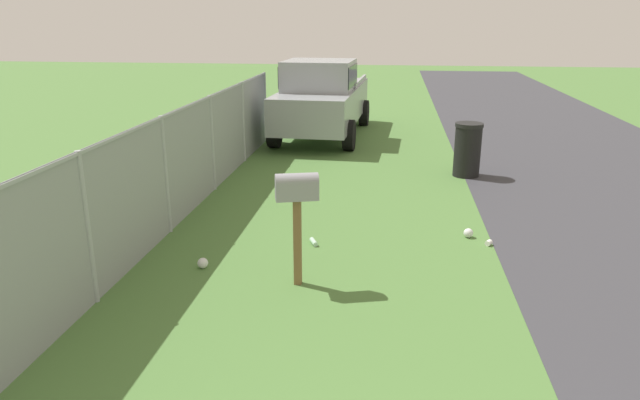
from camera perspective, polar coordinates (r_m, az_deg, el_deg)
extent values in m
cube|color=brown|center=(7.05, -2.23, -4.19)|extent=(0.09, 0.09, 1.10)
cube|color=gray|center=(6.83, -2.29, 0.94)|extent=(0.33, 0.54, 0.22)
cylinder|color=gray|center=(6.80, -2.30, 1.83)|extent=(0.33, 0.54, 0.20)
cube|color=red|center=(6.91, -2.15, 1.73)|extent=(0.02, 0.04, 0.18)
cube|color=#93999E|center=(16.12, 0.34, 9.46)|extent=(5.42, 2.16, 0.90)
cube|color=#93999E|center=(15.39, -0.07, 12.19)|extent=(1.90, 1.83, 0.76)
cube|color=black|center=(15.39, -0.07, 12.19)|extent=(1.85, 1.87, 0.53)
cube|color=#93999E|center=(17.09, 3.96, 11.61)|extent=(2.77, 0.22, 0.12)
cube|color=#93999E|center=(17.36, -1.88, 11.74)|extent=(2.77, 0.22, 0.12)
cylinder|color=black|center=(14.35, 2.88, 6.40)|extent=(0.77, 0.30, 0.76)
cylinder|color=black|center=(14.70, -4.51, 6.64)|extent=(0.77, 0.30, 0.76)
cylinder|color=black|center=(17.79, 4.35, 8.56)|extent=(0.77, 0.30, 0.76)
cylinder|color=black|center=(18.08, -1.70, 8.74)|extent=(0.77, 0.30, 0.76)
cylinder|color=black|center=(12.32, 14.31, 4.64)|extent=(0.54, 0.54, 1.03)
cylinder|color=black|center=(12.22, 14.50, 7.17)|extent=(0.57, 0.57, 0.08)
cylinder|color=#9EA3A8|center=(6.98, -21.92, -2.68)|extent=(0.07, 0.07, 1.79)
cylinder|color=#9EA3A8|center=(8.96, -14.97, 2.35)|extent=(0.07, 0.07, 1.79)
cylinder|color=#9EA3A8|center=(11.07, -10.57, 5.50)|extent=(0.07, 0.07, 1.79)
cylinder|color=#9EA3A8|center=(13.25, -7.58, 7.61)|extent=(0.07, 0.07, 1.79)
cylinder|color=#9EA3A8|center=(15.47, -5.42, 9.11)|extent=(0.07, 0.07, 1.79)
cube|color=#9EA3A8|center=(8.78, -15.41, 7.81)|extent=(13.86, 0.04, 0.04)
cube|color=gray|center=(8.96, -14.97, 2.35)|extent=(13.86, 0.01, 1.79)
cylinder|color=#B2D8BF|center=(8.44, -0.62, -4.15)|extent=(0.23, 0.15, 0.07)
sphere|color=silver|center=(7.81, -11.47, -6.11)|extent=(0.14, 0.14, 0.14)
cylinder|color=white|center=(8.74, 16.28, -4.07)|extent=(0.13, 0.12, 0.08)
sphere|color=silver|center=(8.96, 14.40, -3.17)|extent=(0.14, 0.14, 0.14)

